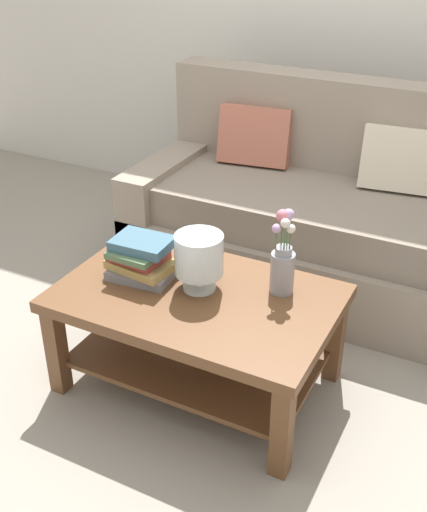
{
  "coord_description": "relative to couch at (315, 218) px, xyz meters",
  "views": [
    {
      "loc": [
        1.05,
        -2.21,
        1.88
      ],
      "look_at": [
        -0.02,
        -0.14,
        0.57
      ],
      "focal_mm": 44.76,
      "sensor_mm": 36.0,
      "label": 1
    }
  ],
  "objects": [
    {
      "name": "couch",
      "position": [
        0.0,
        0.0,
        0.0
      ],
      "size": [
        1.92,
        0.9,
        1.06
      ],
      "color": "gray",
      "rests_on": "ground"
    },
    {
      "name": "coffee_table",
      "position": [
        -0.14,
        -1.1,
        -0.03
      ],
      "size": [
        1.14,
        0.73,
        0.47
      ],
      "color": "brown",
      "rests_on": "ground"
    },
    {
      "name": "ground_plane",
      "position": [
        -0.12,
        -0.81,
        -0.36
      ],
      "size": [
        10.0,
        10.0,
        0.0
      ],
      "primitive_type": "plane",
      "color": "gray"
    },
    {
      "name": "back_wall",
      "position": [
        -0.12,
        0.84,
        0.99
      ],
      "size": [
        6.4,
        0.12,
        2.7
      ],
      "primitive_type": "cube",
      "color": "beige",
      "rests_on": "ground"
    },
    {
      "name": "glass_hurricane_vase",
      "position": [
        -0.14,
        -1.06,
        0.26
      ],
      "size": [
        0.2,
        0.2,
        0.25
      ],
      "color": "silver",
      "rests_on": "coffee_table"
    },
    {
      "name": "book_stack_main",
      "position": [
        -0.41,
        -1.08,
        0.19
      ],
      "size": [
        0.29,
        0.22,
        0.18
      ],
      "color": "slate",
      "rests_on": "coffee_table"
    },
    {
      "name": "flower_pitcher",
      "position": [
        0.17,
        -0.92,
        0.24
      ],
      "size": [
        0.1,
        0.1,
        0.36
      ],
      "color": "gray",
      "rests_on": "coffee_table"
    }
  ]
}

